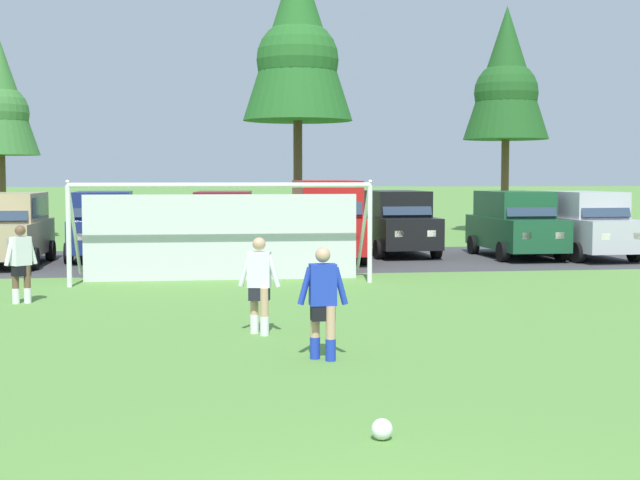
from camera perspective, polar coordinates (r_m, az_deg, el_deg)
ground_plane at (r=20.77m, az=-4.48°, el=-3.24°), size 400.00×400.00×0.00m
parking_lot_strip at (r=28.10m, az=-5.33°, el=-1.30°), size 52.00×8.40×0.01m
soccer_ball at (r=9.17m, az=4.02°, el=-12.05°), size 0.22×0.22×0.22m
soccer_goal at (r=22.53m, az=-6.33°, el=0.63°), size 7.44×2.01×2.57m
player_striker_near at (r=19.51m, az=-18.69°, el=-1.49°), size 0.64×0.52×1.64m
player_midfield_center at (r=12.82m, az=0.18°, el=-4.12°), size 0.73×0.33×1.64m
player_defender_far at (r=14.91m, az=-3.93°, el=-2.96°), size 0.71×0.38×1.64m
parked_car_slot_left at (r=27.87m, az=-19.35°, el=0.72°), size 2.14×4.60×2.16m
parked_car_slot_center_left at (r=29.24m, az=-13.75°, el=0.99°), size 2.28×4.67×2.16m
parked_car_slot_center at (r=28.82m, az=-6.20°, el=1.04°), size 2.41×4.74×2.16m
parked_car_slot_center_right at (r=27.80m, az=0.41°, el=1.42°), size 2.29×4.85×2.52m
parked_car_slot_right at (r=29.94m, az=4.92°, el=1.16°), size 2.28×4.67×2.16m
parked_car_slot_far_right at (r=29.61m, az=12.44°, el=1.05°), size 2.19×4.63×2.16m
parked_car_slot_end at (r=29.85m, az=16.62°, el=1.00°), size 2.34×4.71×2.16m
tree_mid_left at (r=36.05m, az=-1.45°, el=12.71°), size 4.38×4.38×11.67m
tree_center_back at (r=42.24m, az=11.91°, el=10.18°), size 3.91×3.91×10.43m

